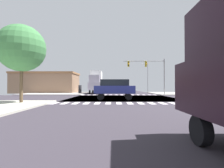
% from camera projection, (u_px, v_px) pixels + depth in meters
% --- Properties ---
extents(ground, '(90.00, 90.00, 0.05)m').
position_uv_depth(ground, '(123.00, 98.00, 22.45)').
color(ground, '#332E36').
extents(sidewalk_corner_ne, '(12.00, 12.00, 0.14)m').
position_uv_depth(sidewalk_corner_ne, '(181.00, 93.00, 34.34)').
color(sidewalk_corner_ne, '#B2ADA3').
rests_on(sidewalk_corner_ne, ground).
extents(sidewalk_corner_nw, '(12.00, 12.00, 0.14)m').
position_uv_depth(sidewalk_corner_nw, '(58.00, 93.00, 34.56)').
color(sidewalk_corner_nw, '#B4ADA8').
rests_on(sidewalk_corner_nw, ground).
extents(crosswalk_near, '(13.50, 2.00, 0.01)m').
position_uv_depth(crosswalk_near, '(124.00, 103.00, 15.15)').
color(crosswalk_near, white).
rests_on(crosswalk_near, ground).
extents(crosswalk_far, '(13.50, 2.00, 0.01)m').
position_uv_depth(crosswalk_far, '(119.00, 95.00, 29.75)').
color(crosswalk_far, white).
rests_on(crosswalk_far, ground).
extents(traffic_signal_mast, '(7.51, 0.55, 6.57)m').
position_uv_depth(traffic_signal_mast, '(148.00, 68.00, 29.79)').
color(traffic_signal_mast, gray).
rests_on(traffic_signal_mast, ground).
extents(street_lamp, '(1.78, 0.32, 7.56)m').
position_uv_depth(street_lamp, '(147.00, 75.00, 43.05)').
color(street_lamp, gray).
rests_on(street_lamp, ground).
extents(bank_building, '(15.62, 7.76, 4.76)m').
position_uv_depth(bank_building, '(47.00, 83.00, 38.59)').
color(bank_building, '#8F6C52').
rests_on(bank_building, ground).
extents(sidewalk_tree, '(4.14, 4.14, 7.01)m').
position_uv_depth(sidewalk_tree, '(22.00, 48.00, 14.55)').
color(sidewalk_tree, brown).
rests_on(sidewalk_tree, ground).
extents(box_truck_crossing_2, '(2.40, 7.20, 4.85)m').
position_uv_depth(box_truck_crossing_2, '(96.00, 82.00, 35.11)').
color(box_truck_crossing_2, black).
rests_on(box_truck_crossing_2, ground).
extents(suv_leading_1, '(4.60, 1.96, 2.34)m').
position_uv_depth(suv_leading_1, '(115.00, 88.00, 18.98)').
color(suv_leading_1, black).
rests_on(suv_leading_1, ground).
extents(suv_trailing_2, '(1.96, 4.60, 2.34)m').
position_uv_depth(suv_trailing_2, '(99.00, 87.00, 43.14)').
color(suv_trailing_2, black).
rests_on(suv_trailing_2, ground).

